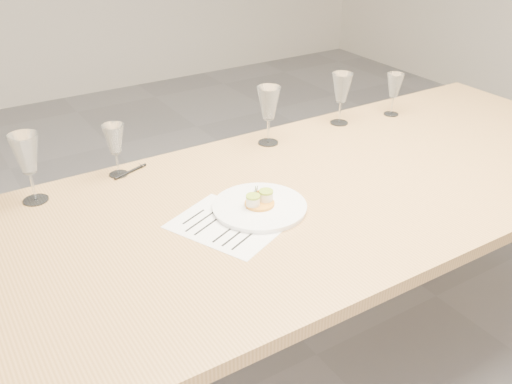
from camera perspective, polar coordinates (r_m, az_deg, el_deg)
ground at (r=2.32m, az=6.05°, el=-15.85°), size 7.00×7.00×0.00m
dining_table at (r=1.90m, az=7.10°, el=-1.03°), size 2.40×1.00×0.75m
dinner_plate at (r=1.71m, az=0.37°, el=-1.40°), size 0.28×0.28×0.07m
recipe_sheet at (r=1.64m, az=-2.90°, el=-3.29°), size 0.34×0.37×0.00m
ballpoint_pen at (r=1.97m, az=-12.42°, el=2.03°), size 0.13×0.06×0.01m
wine_glass_0 at (r=1.82m, az=-21.98°, el=3.43°), size 0.09×0.09×0.22m
wine_glass_1 at (r=1.92m, az=-13.98°, el=5.02°), size 0.07×0.07×0.18m
wine_glass_2 at (r=2.09m, az=1.27°, el=8.75°), size 0.09×0.09×0.22m
wine_glass_3 at (r=2.31m, az=8.56°, el=10.17°), size 0.08×0.08×0.21m
wine_glass_4 at (r=2.45m, az=13.67°, el=10.23°), size 0.07×0.07×0.18m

